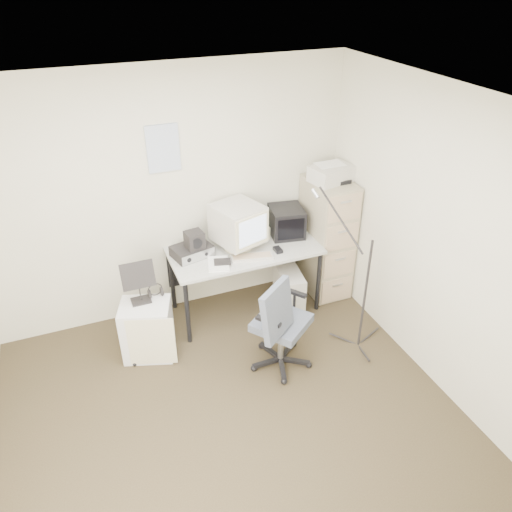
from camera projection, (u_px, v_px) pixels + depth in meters
name	position (u px, v px, depth m)	size (l,w,h in m)	color
floor	(237.00, 427.00, 4.02)	(3.60, 3.60, 0.01)	#342A1B
ceiling	(228.00, 117.00, 2.72)	(3.60, 3.60, 0.01)	white
wall_back	(170.00, 198.00, 4.79)	(3.60, 0.02, 2.50)	beige
wall_right	(447.00, 250.00, 3.94)	(0.02, 3.60, 2.50)	beige
wall_calendar	(163.00, 148.00, 4.51)	(0.30, 0.02, 0.44)	white
filing_cabinet	(326.00, 237.00, 5.36)	(0.40, 0.60, 1.30)	tan
printer	(332.00, 174.00, 4.98)	(0.41, 0.28, 0.16)	beige
desk	(245.00, 279.00, 5.17)	(1.50, 0.70, 0.73)	silver
crt_monitor	(238.00, 227.00, 4.90)	(0.42, 0.44, 0.46)	beige
crt_tv	(286.00, 221.00, 5.17)	(0.33, 0.35, 0.30)	black
desk_speaker	(265.00, 233.00, 5.13)	(0.07, 0.07, 0.14)	beige
keyboard	(252.00, 257.00, 4.84)	(0.40, 0.14, 0.02)	beige
mouse	(278.00, 250.00, 4.94)	(0.07, 0.11, 0.03)	black
radio_receiver	(192.00, 251.00, 4.85)	(0.37, 0.26, 0.11)	black
radio_speaker	(194.00, 240.00, 4.77)	(0.17, 0.15, 0.17)	black
papers	(218.00, 264.00, 4.73)	(0.19, 0.27, 0.02)	white
pc_tower	(289.00, 290.00, 5.25)	(0.22, 0.49, 0.46)	beige
office_chair	(282.00, 321.00, 4.38)	(0.57, 0.57, 0.99)	slate
side_cart	(147.00, 330.00, 4.62)	(0.45, 0.36, 0.55)	silver
music_stand	(138.00, 282.00, 4.42)	(0.29, 0.16, 0.43)	black
headphones	(156.00, 292.00, 4.58)	(0.15, 0.15, 0.03)	black
mic_stand	(367.00, 279.00, 4.47)	(0.02, 0.02, 1.52)	black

